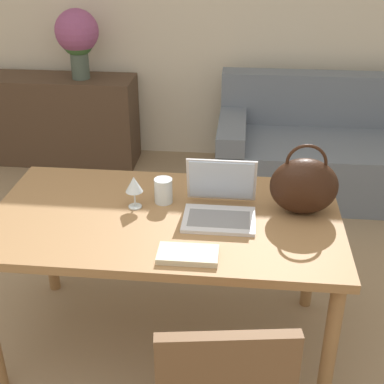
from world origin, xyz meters
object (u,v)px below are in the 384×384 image
object	(u,v)px
wine_glass	(134,185)
flower_vase	(77,36)
couch	(339,154)
drinking_glass	(163,191)
handbag	(304,186)
laptop	(220,201)

from	to	relation	value
wine_glass	flower_vase	distance (m)	2.22
couch	drinking_glass	world-z (taller)	drinking_glass
couch	handbag	distance (m)	1.89
couch	wine_glass	size ratio (longest dim) A/B	12.14
laptop	handbag	distance (m)	0.37
drinking_glass	handbag	size ratio (longest dim) A/B	0.35
laptop	handbag	size ratio (longest dim) A/B	0.95
laptop	couch	bearing A→B (deg)	65.19
laptop	drinking_glass	world-z (taller)	laptop
laptop	drinking_glass	bearing A→B (deg)	163.36
wine_glass	laptop	bearing A→B (deg)	-2.46
laptop	drinking_glass	size ratio (longest dim) A/B	2.68
couch	wine_glass	xyz separation A→B (m)	(-1.20, -1.76, 0.56)
wine_glass	flower_vase	world-z (taller)	flower_vase
couch	drinking_glass	bearing A→B (deg)	-122.51
laptop	flower_vase	bearing A→B (deg)	120.79
couch	handbag	size ratio (longest dim) A/B	5.64
drinking_glass	wine_glass	distance (m)	0.15
handbag	flower_vase	bearing A→B (deg)	128.23
couch	drinking_glass	distance (m)	2.08
couch	handbag	xyz separation A→B (m)	(-0.46, -1.73, 0.59)
laptop	flower_vase	size ratio (longest dim) A/B	0.57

